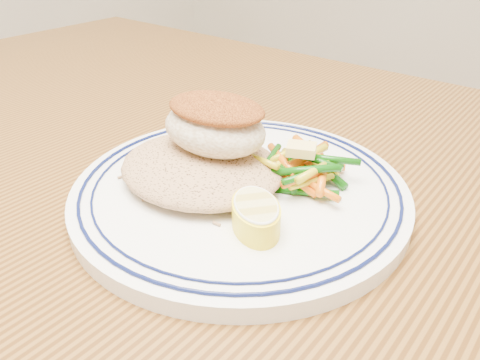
% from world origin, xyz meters
% --- Properties ---
extents(dining_table, '(1.50, 0.90, 0.75)m').
position_xyz_m(dining_table, '(0.00, 0.00, 0.65)').
color(dining_table, '#4C2B0F').
rests_on(dining_table, ground).
extents(plate, '(0.30, 0.30, 0.02)m').
position_xyz_m(plate, '(0.01, -0.01, 0.76)').
color(plate, white).
rests_on(plate, dining_table).
extents(rice_pilaf, '(0.16, 0.14, 0.03)m').
position_xyz_m(rice_pilaf, '(-0.02, -0.02, 0.78)').
color(rice_pilaf, '#A07750').
rests_on(rice_pilaf, plate).
extents(fish_fillet, '(0.10, 0.08, 0.05)m').
position_xyz_m(fish_fillet, '(-0.02, -0.00, 0.81)').
color(fish_fillet, beige).
rests_on(fish_fillet, rice_pilaf).
extents(vegetable_pile, '(0.11, 0.10, 0.03)m').
position_xyz_m(vegetable_pile, '(0.05, 0.03, 0.78)').
color(vegetable_pile, gold).
rests_on(vegetable_pile, plate).
extents(butter_pat, '(0.03, 0.03, 0.01)m').
position_xyz_m(butter_pat, '(0.05, 0.03, 0.80)').
color(butter_pat, '#FADC7A').
rests_on(butter_pat, vegetable_pile).
extents(lemon_wedge, '(0.08, 0.08, 0.02)m').
position_xyz_m(lemon_wedge, '(0.06, -0.05, 0.78)').
color(lemon_wedge, yellow).
rests_on(lemon_wedge, plate).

